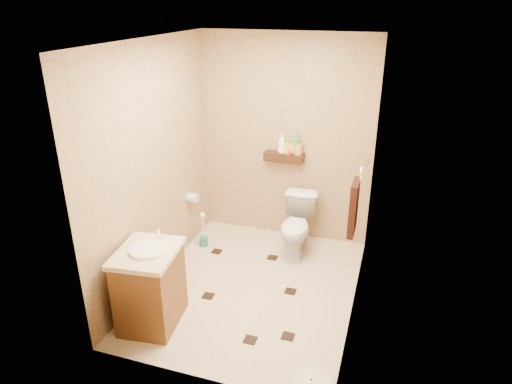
% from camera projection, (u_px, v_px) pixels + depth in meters
% --- Properties ---
extents(ground, '(2.50, 2.50, 0.00)m').
position_uv_depth(ground, '(253.00, 288.00, 4.64)').
color(ground, beige).
rests_on(ground, ground).
extents(wall_back, '(2.00, 0.04, 2.40)m').
position_uv_depth(wall_back, '(286.00, 140.00, 5.25)').
color(wall_back, tan).
rests_on(wall_back, ground).
extents(wall_front, '(2.00, 0.04, 2.40)m').
position_uv_depth(wall_front, '(194.00, 243.00, 3.07)').
color(wall_front, tan).
rests_on(wall_front, ground).
extents(wall_left, '(0.04, 2.50, 2.40)m').
position_uv_depth(wall_left, '(155.00, 167.00, 4.44)').
color(wall_left, tan).
rests_on(wall_left, ground).
extents(wall_right, '(0.04, 2.50, 2.40)m').
position_uv_depth(wall_right, '(364.00, 191.00, 3.88)').
color(wall_right, tan).
rests_on(wall_right, ground).
extents(ceiling, '(2.00, 2.50, 0.02)m').
position_uv_depth(ceiling, '(252.00, 40.00, 3.69)').
color(ceiling, silver).
rests_on(ceiling, wall_back).
extents(wall_shelf, '(0.46, 0.14, 0.10)m').
position_uv_depth(wall_shelf, '(284.00, 157.00, 5.25)').
color(wall_shelf, '#391D0F').
rests_on(wall_shelf, wall_back).
extents(floor_accents, '(1.25, 1.46, 0.01)m').
position_uv_depth(floor_accents, '(253.00, 291.00, 4.57)').
color(floor_accents, black).
rests_on(floor_accents, ground).
extents(toilet, '(0.40, 0.67, 0.66)m').
position_uv_depth(toilet, '(297.00, 226.00, 5.16)').
color(toilet, white).
rests_on(toilet, ground).
extents(vanity, '(0.57, 0.66, 0.85)m').
position_uv_depth(vanity, '(150.00, 286.00, 4.01)').
color(vanity, brown).
rests_on(vanity, ground).
extents(bathroom_scale, '(0.39, 0.39, 0.06)m').
position_uv_depth(bathroom_scale, '(311.00, 383.00, 3.46)').
color(bathroom_scale, silver).
rests_on(bathroom_scale, ground).
extents(toilet_brush, '(0.10, 0.10, 0.43)m').
position_uv_depth(toilet_brush, '(203.00, 234.00, 5.36)').
color(toilet_brush, '#1B6F61').
rests_on(toilet_brush, ground).
extents(towel_ring, '(0.12, 0.30, 0.76)m').
position_uv_depth(towel_ring, '(354.00, 205.00, 4.22)').
color(towel_ring, silver).
rests_on(towel_ring, wall_right).
extents(toilet_paper, '(0.12, 0.11, 0.12)m').
position_uv_depth(toilet_paper, '(192.00, 198.00, 5.23)').
color(toilet_paper, silver).
rests_on(toilet_paper, wall_left).
extents(bottle_a, '(0.12, 0.12, 0.23)m').
position_uv_depth(bottle_a, '(282.00, 143.00, 5.20)').
color(bottle_a, white).
rests_on(bottle_a, wall_shelf).
extents(bottle_b, '(0.11, 0.11, 0.17)m').
position_uv_depth(bottle_b, '(287.00, 146.00, 5.19)').
color(bottle_b, gold).
rests_on(bottle_b, wall_shelf).
extents(bottle_c, '(0.13, 0.13, 0.15)m').
position_uv_depth(bottle_c, '(293.00, 148.00, 5.18)').
color(bottle_c, orange).
rests_on(bottle_c, wall_shelf).
extents(bottle_d, '(0.12, 0.12, 0.25)m').
position_uv_depth(bottle_d, '(296.00, 144.00, 5.15)').
color(bottle_d, green).
rests_on(bottle_d, wall_shelf).
extents(bottle_e, '(0.10, 0.10, 0.18)m').
position_uv_depth(bottle_e, '(298.00, 147.00, 5.15)').
color(bottle_e, '#FF8254').
rests_on(bottle_e, wall_shelf).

